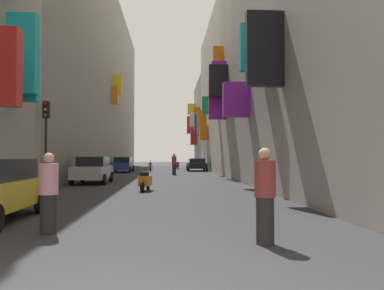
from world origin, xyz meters
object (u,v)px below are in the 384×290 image
(scooter_white, at_px, (150,167))
(traffic_light_near_corner, at_px, (46,130))
(scooter_orange, at_px, (145,181))
(pedestrian_near_right, at_px, (265,196))
(scooter_red, at_px, (177,165))
(pedestrian_crossing, at_px, (174,164))
(parked_car_blue, at_px, (123,164))
(parked_car_black, at_px, (197,164))
(pedestrian_near_left, at_px, (49,194))
(parked_car_silver, at_px, (93,169))

(scooter_white, height_order, traffic_light_near_corner, traffic_light_near_corner)
(scooter_orange, height_order, pedestrian_near_right, pedestrian_near_right)
(scooter_red, relative_size, traffic_light_near_corner, 0.47)
(scooter_orange, height_order, traffic_light_near_corner, traffic_light_near_corner)
(pedestrian_crossing, relative_size, traffic_light_near_corner, 0.45)
(scooter_red, bearing_deg, pedestrian_near_right, -88.90)
(pedestrian_near_right, bearing_deg, parked_car_blue, 101.36)
(traffic_light_near_corner, bearing_deg, scooter_white, 81.47)
(scooter_red, distance_m, pedestrian_crossing, 14.38)
(parked_car_blue, distance_m, pedestrian_crossing, 7.86)
(parked_car_black, xyz_separation_m, pedestrian_near_right, (-1.21, -33.27, 0.14))
(pedestrian_near_left, relative_size, pedestrian_near_right, 0.95)
(pedestrian_near_left, bearing_deg, scooter_red, 84.93)
(scooter_red, bearing_deg, parked_car_blue, -123.45)
(parked_car_blue, xyz_separation_m, scooter_white, (2.55, 2.60, -0.31))
(scooter_red, xyz_separation_m, pedestrian_crossing, (-0.52, -14.36, 0.42))
(scooter_orange, height_order, scooter_white, same)
(parked_car_black, bearing_deg, parked_car_blue, -162.17)
(scooter_orange, bearing_deg, parked_car_silver, 122.94)
(parked_car_blue, distance_m, pedestrian_near_left, 29.81)
(parked_car_silver, height_order, pedestrian_crossing, pedestrian_crossing)
(scooter_red, bearing_deg, pedestrian_crossing, -92.06)
(parked_car_black, height_order, pedestrian_near_right, pedestrian_near_right)
(parked_car_blue, relative_size, pedestrian_crossing, 2.45)
(scooter_red, relative_size, pedestrian_crossing, 1.06)
(pedestrian_near_right, bearing_deg, scooter_red, 91.10)
(scooter_red, bearing_deg, scooter_orange, -94.01)
(scooter_orange, relative_size, scooter_red, 0.97)
(parked_car_blue, height_order, scooter_red, parked_car_blue)
(scooter_orange, xyz_separation_m, pedestrian_crossing, (1.49, 14.30, 0.42))
(traffic_light_near_corner, bearing_deg, parked_car_blue, 87.44)
(scooter_white, bearing_deg, pedestrian_crossing, -74.70)
(scooter_white, distance_m, pedestrian_crossing, 9.05)
(scooter_white, relative_size, traffic_light_near_corner, 0.45)
(parked_car_silver, xyz_separation_m, pedestrian_near_right, (6.09, -15.60, 0.06))
(scooter_orange, bearing_deg, scooter_white, 92.23)
(scooter_orange, relative_size, pedestrian_near_right, 1.07)
(parked_car_blue, distance_m, scooter_orange, 20.71)
(scooter_white, distance_m, pedestrian_near_left, 32.34)
(pedestrian_crossing, bearing_deg, pedestrian_near_left, -96.88)
(pedestrian_crossing, relative_size, pedestrian_near_left, 1.09)
(pedestrian_near_left, distance_m, traffic_light_near_corner, 9.92)
(parked_car_blue, xyz_separation_m, scooter_orange, (3.44, -20.42, -0.31))
(pedestrian_near_left, bearing_deg, pedestrian_crossing, 83.12)
(parked_car_silver, distance_m, pedestrian_near_left, 14.59)
(parked_car_blue, distance_m, scooter_red, 9.89)
(pedestrian_near_left, relative_size, traffic_light_near_corner, 0.41)
(pedestrian_crossing, bearing_deg, traffic_light_near_corner, -112.15)
(pedestrian_near_left, bearing_deg, parked_car_blue, 94.00)
(pedestrian_crossing, xyz_separation_m, pedestrian_near_right, (1.27, -24.77, -0.03))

